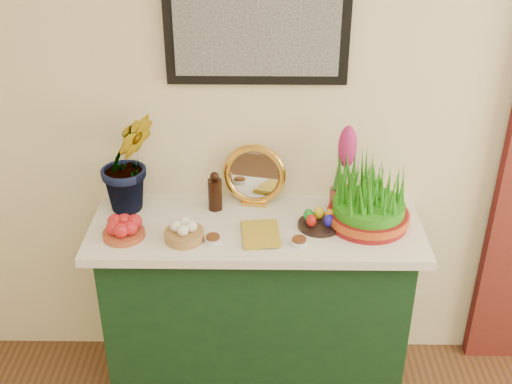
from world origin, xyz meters
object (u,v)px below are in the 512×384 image
(sideboard, at_px, (256,310))
(book, at_px, (242,234))
(hyacinth_green, at_px, (127,146))
(mirror, at_px, (254,176))
(wheatgrass_sabzeh, at_px, (369,198))

(sideboard, height_order, book, book)
(book, bearing_deg, hyacinth_green, 149.46)
(mirror, height_order, book, mirror)
(mirror, bearing_deg, hyacinth_green, -174.35)
(hyacinth_green, xyz_separation_m, wheatgrass_sabzeh, (1.01, -0.12, -0.17))
(mirror, distance_m, book, 0.31)
(sideboard, height_order, wheatgrass_sabzeh, wheatgrass_sabzeh)
(hyacinth_green, distance_m, mirror, 0.56)
(mirror, relative_size, wheatgrass_sabzeh, 0.83)
(hyacinth_green, relative_size, wheatgrass_sabzeh, 1.72)
(hyacinth_green, bearing_deg, book, -51.34)
(sideboard, bearing_deg, book, -117.61)
(hyacinth_green, height_order, mirror, hyacinth_green)
(sideboard, relative_size, mirror, 4.55)
(sideboard, distance_m, book, 0.49)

